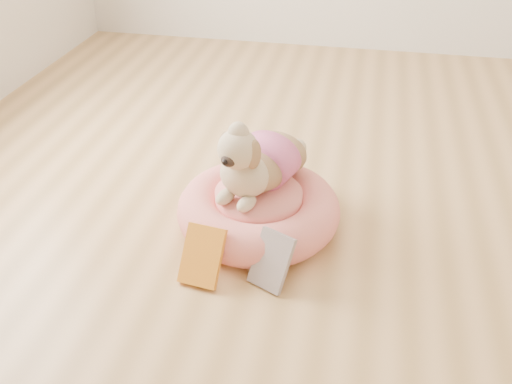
% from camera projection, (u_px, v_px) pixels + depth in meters
% --- Properties ---
extents(floor, '(4.50, 4.50, 0.00)m').
position_uv_depth(floor, '(333.00, 242.00, 2.18)').
color(floor, '#B2844A').
rests_on(floor, ground).
extents(pet_bed, '(0.63, 0.63, 0.16)m').
position_uv_depth(pet_bed, '(259.00, 210.00, 2.22)').
color(pet_bed, '#FC8A62').
rests_on(pet_bed, floor).
extents(dog, '(0.45, 0.53, 0.33)m').
position_uv_depth(dog, '(257.00, 149.00, 2.11)').
color(dog, brown).
rests_on(dog, pet_bed).
extents(book_yellow, '(0.16, 0.16, 0.18)m').
position_uv_depth(book_yellow, '(202.00, 256.00, 1.97)').
color(book_yellow, yellow).
rests_on(book_yellow, floor).
extents(book_white, '(0.17, 0.16, 0.19)m').
position_uv_depth(book_white, '(271.00, 261.00, 1.94)').
color(book_white, white).
rests_on(book_white, floor).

